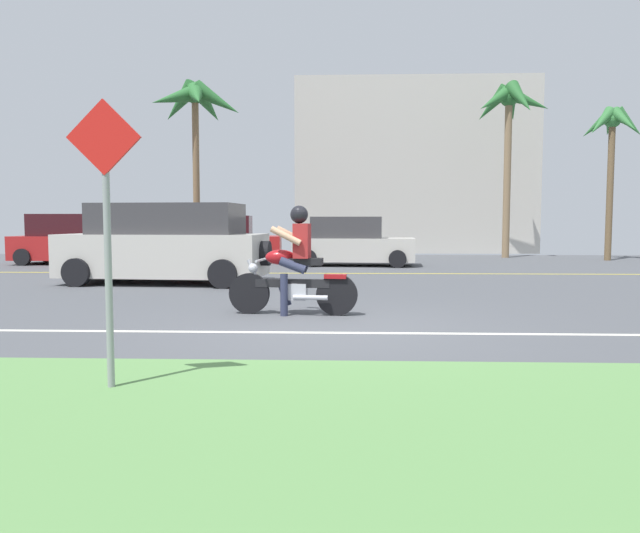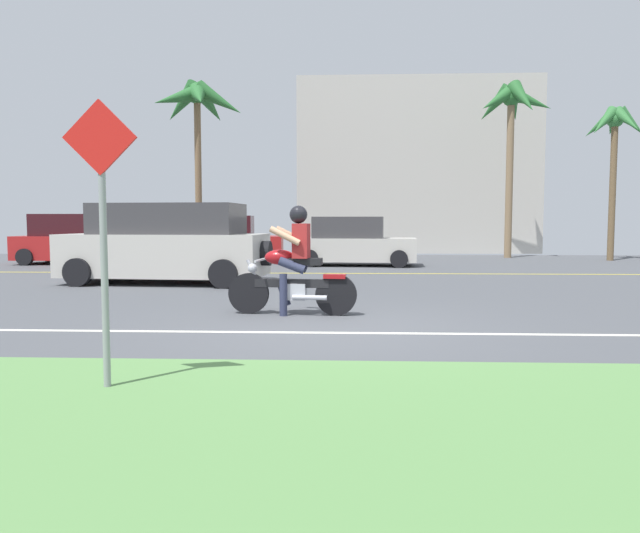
# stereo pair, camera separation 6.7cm
# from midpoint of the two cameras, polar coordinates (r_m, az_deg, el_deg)

# --- Properties ---
(ground) EXTENTS (56.00, 30.00, 0.04)m
(ground) POSITION_cam_midpoint_polar(r_m,az_deg,el_deg) (11.26, 1.45, -3.24)
(ground) COLOR #4C4F54
(grass_median) EXTENTS (56.00, 3.80, 0.06)m
(grass_median) POSITION_cam_midpoint_polar(r_m,az_deg,el_deg) (4.31, -0.43, -15.12)
(grass_median) COLOR #5B8C4C
(grass_median) RESTS_ON ground
(lane_line_near) EXTENTS (50.40, 0.12, 0.01)m
(lane_line_near) POSITION_cam_midpoint_polar(r_m,az_deg,el_deg) (7.91, 0.98, -6.31)
(lane_line_near) COLOR silver
(lane_line_near) RESTS_ON ground
(lane_line_far) EXTENTS (50.40, 0.12, 0.01)m
(lane_line_far) POSITION_cam_midpoint_polar(r_m,az_deg,el_deg) (16.79, 1.82, -0.65)
(lane_line_far) COLOR yellow
(lane_line_far) RESTS_ON ground
(motorcyclist) EXTENTS (2.04, 0.67, 1.71)m
(motorcyclist) POSITION_cam_midpoint_polar(r_m,az_deg,el_deg) (9.36, -2.39, -0.22)
(motorcyclist) COLOR black
(motorcyclist) RESTS_ON ground
(suv_nearby) EXTENTS (4.93, 2.44, 1.87)m
(suv_nearby) POSITION_cam_midpoint_polar(r_m,az_deg,el_deg) (14.61, -14.21, 2.05)
(suv_nearby) COLOR beige
(suv_nearby) RESTS_ON ground
(parked_car_0) EXTENTS (4.10, 1.90, 1.70)m
(parked_car_0) POSITION_cam_midpoint_polar(r_m,az_deg,el_deg) (22.14, -22.00, 2.27)
(parked_car_0) COLOR #AD1E1E
(parked_car_0) RESTS_ON ground
(parked_car_1) EXTENTS (4.04, 2.02, 1.65)m
(parked_car_1) POSITION_cam_midpoint_polar(r_m,az_deg,el_deg) (21.65, -8.92, 2.44)
(parked_car_1) COLOR #AD1E1E
(parked_car_1) RESTS_ON ground
(parked_car_2) EXTENTS (4.04, 2.09, 1.60)m
(parked_car_2) POSITION_cam_midpoint_polar(r_m,az_deg,el_deg) (19.75, 3.30, 2.25)
(parked_car_2) COLOR beige
(parked_car_2) RESTS_ON ground
(palm_tree_0) EXTENTS (3.73, 3.90, 7.14)m
(palm_tree_0) POSITION_cam_midpoint_polar(r_m,az_deg,el_deg) (25.23, -11.50, 14.68)
(palm_tree_0) COLOR brown
(palm_tree_0) RESTS_ON ground
(palm_tree_1) EXTENTS (2.36, 2.46, 5.65)m
(palm_tree_1) POSITION_cam_midpoint_polar(r_m,az_deg,el_deg) (24.93, 26.28, 11.29)
(palm_tree_1) COLOR brown
(palm_tree_1) RESTS_ON ground
(palm_tree_2) EXTENTS (3.17, 3.11, 6.92)m
(palm_tree_2) POSITION_cam_midpoint_polar(r_m,az_deg,el_deg) (25.49, 17.81, 13.86)
(palm_tree_2) COLOR #846B4C
(palm_tree_2) RESTS_ON ground
(street_sign) EXTENTS (0.62, 0.06, 2.46)m
(street_sign) POSITION_cam_midpoint_polar(r_m,az_deg,el_deg) (5.31, -19.64, 4.50)
(street_sign) COLOR gray
(street_sign) RESTS_ON ground
(building_far) EXTENTS (11.02, 4.00, 7.95)m
(building_far) POSITION_cam_midpoint_polar(r_m,az_deg,el_deg) (29.45, 9.05, 9.18)
(building_far) COLOR #BCB7AD
(building_far) RESTS_ON ground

